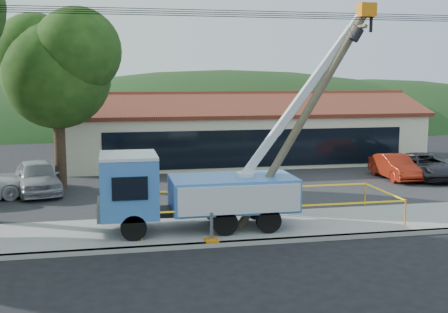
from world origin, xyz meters
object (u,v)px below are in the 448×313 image
Objects in this scene: car_silver at (38,195)px; car_red at (394,181)px; leaning_pole at (309,108)px; car_dark at (425,180)px; utility_truck at (193,188)px.

car_silver is 18.60m from car_red.
leaning_pole is 1.71× the size of car_silver.
car_dark is (20.33, -0.05, 0.00)m from car_silver.
utility_truck is at bearing -145.17° from car_red.
utility_truck is at bearing -64.02° from car_silver.
utility_truck is at bearing 177.47° from leaning_pole.
utility_truck is 16.11m from car_dark.
car_silver is at bearing -177.93° from car_red.
utility_truck is 2.08× the size of car_dark.
car_dark reaches higher than car_red.
leaning_pole is (4.27, -0.19, 2.84)m from utility_truck.
leaning_pole is 14.07m from car_silver.
leaning_pole reaches higher than car_silver.
utility_truck is 14.72m from car_red.
utility_truck reaches higher than leaning_pole.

